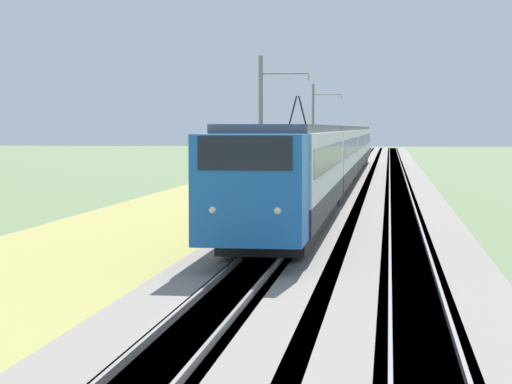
% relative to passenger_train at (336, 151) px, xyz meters
% --- Properties ---
extents(ballast_main, '(240.00, 4.40, 0.30)m').
position_rel_passenger_train_xyz_m(ballast_main, '(-5.48, 0.00, -2.22)').
color(ballast_main, gray).
rests_on(ballast_main, ground).
extents(ballast_adjacent, '(240.00, 4.40, 0.30)m').
position_rel_passenger_train_xyz_m(ballast_adjacent, '(-5.48, -3.97, -2.22)').
color(ballast_adjacent, gray).
rests_on(ballast_adjacent, ground).
extents(track_main, '(240.00, 1.57, 0.45)m').
position_rel_passenger_train_xyz_m(track_main, '(-5.48, 0.00, -2.21)').
color(track_main, '#4C4238').
rests_on(track_main, ground).
extents(track_adjacent, '(240.00, 1.57, 0.45)m').
position_rel_passenger_train_xyz_m(track_adjacent, '(-5.48, -3.97, -2.21)').
color(track_adjacent, '#4C4238').
rests_on(track_adjacent, ground).
extents(grass_verge, '(240.00, 8.06, 0.12)m').
position_rel_passenger_train_xyz_m(grass_verge, '(-5.48, 5.91, -2.31)').
color(grass_verge, '#99934C').
rests_on(grass_verge, ground).
extents(passenger_train, '(81.36, 2.85, 5.06)m').
position_rel_passenger_train_xyz_m(passenger_train, '(0.00, 0.00, 0.00)').
color(passenger_train, blue).
rests_on(passenger_train, ground).
extents(catenary_mast_mid, '(0.22, 2.56, 7.48)m').
position_rel_passenger_train_xyz_m(catenary_mast_mid, '(-14.57, 2.95, 1.51)').
color(catenary_mast_mid, slate).
rests_on(catenary_mast_mid, ground).
extents(catenary_mast_far, '(0.22, 2.56, 7.58)m').
position_rel_passenger_train_xyz_m(catenary_mast_far, '(20.12, 2.95, 1.56)').
color(catenary_mast_far, slate).
rests_on(catenary_mast_far, ground).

